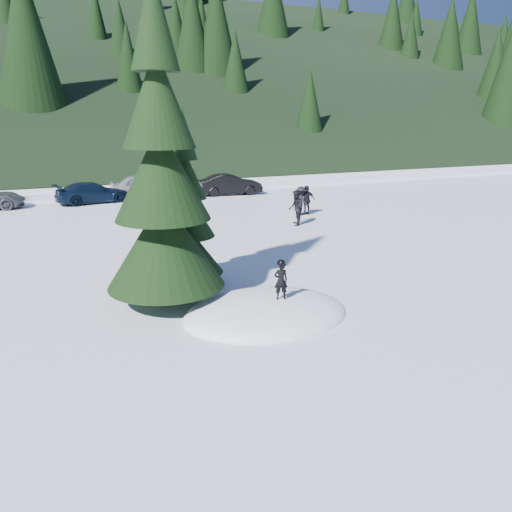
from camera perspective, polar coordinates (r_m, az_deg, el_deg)
name	(u,v)px	position (r m, az deg, el deg)	size (l,w,h in m)	color
ground	(266,314)	(13.33, 1.15, -6.68)	(200.00, 200.00, 0.00)	white
snow_mound	(266,314)	(13.33, 1.15, -6.68)	(4.48, 3.52, 0.96)	white
forest_hillside	(70,49)	(65.80, -20.51, 21.23)	(200.00, 60.00, 25.00)	black
spruce_tall	(162,186)	(13.43, -10.72, 7.92)	(3.20, 3.20, 8.60)	black
spruce_short	(186,218)	(15.21, -8.04, 4.27)	(2.20, 2.20, 5.37)	black
child_skier	(281,281)	(12.91, 2.86, -2.83)	(0.36, 0.24, 0.99)	black
adult_0	(296,208)	(24.04, 4.56, 5.51)	(0.83, 0.64, 1.70)	black
adult_1	(307,200)	(26.80, 5.84, 6.38)	(0.91, 0.38, 1.56)	black
adult_2	(301,201)	(26.64, 5.15, 6.30)	(0.99, 0.57, 1.53)	black
car_3	(93,193)	(31.92, -18.18, 6.90)	(1.76, 4.33, 1.26)	black
car_4	(147,186)	(33.01, -12.40, 7.83)	(1.82, 4.53, 1.54)	#A0A3A8
car_5	(230,184)	(33.65, -2.97, 8.17)	(1.46, 4.18, 1.38)	black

